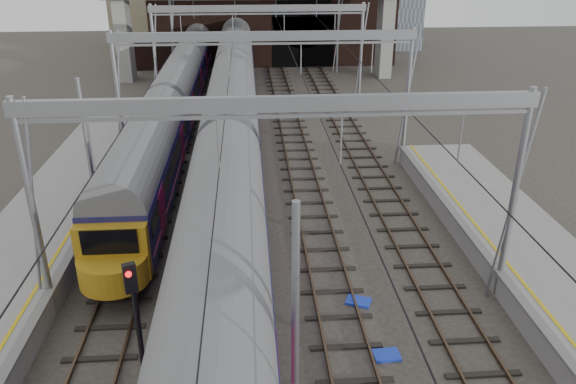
{
  "coord_description": "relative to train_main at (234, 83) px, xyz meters",
  "views": [
    {
      "loc": [
        -1.0,
        -9.24,
        12.25
      ],
      "look_at": [
        0.61,
        12.79,
        2.4
      ],
      "focal_mm": 35.0,
      "sensor_mm": 36.0,
      "label": 1
    }
  ],
  "objects": [
    {
      "name": "overhead_line",
      "position": [
        2.0,
        -11.14,
        3.93
      ],
      "size": [
        16.8,
        80.0,
        8.0
      ],
      "color": "gray",
      "rests_on": "ground"
    },
    {
      "name": "equip_cover_b",
      "position": [
        5.22,
        -27.74,
        -2.59
      ],
      "size": [
        0.88,
        0.65,
        0.1
      ],
      "primitive_type": "cube",
      "rotation": [
        0.0,
        0.0,
        0.06
      ],
      "color": "blue",
      "rests_on": "ground"
    },
    {
      "name": "retaining_wall",
      "position": [
        3.4,
        19.31,
        1.69
      ],
      "size": [
        28.0,
        2.75,
        9.0
      ],
      "color": "black",
      "rests_on": "ground"
    },
    {
      "name": "overbridge",
      "position": [
        2.0,
        13.37,
        4.63
      ],
      "size": [
        28.0,
        3.0,
        9.25
      ],
      "color": "gray",
      "rests_on": "ground"
    },
    {
      "name": "train_second",
      "position": [
        -4.0,
        6.71,
        -0.23
      ],
      "size": [
        2.67,
        61.86,
        4.64
      ],
      "color": "black",
      "rests_on": "ground"
    },
    {
      "name": "train_main",
      "position": [
        0.0,
        0.0,
        0.0
      ],
      "size": [
        3.05,
        70.54,
        5.17
      ],
      "color": "black",
      "rests_on": "ground"
    },
    {
      "name": "tracks",
      "position": [
        2.0,
        -17.63,
        -2.62
      ],
      "size": [
        14.4,
        80.0,
        0.22
      ],
      "color": "#4C3828",
      "rests_on": "ground"
    },
    {
      "name": "equip_cover_c",
      "position": [
        4.87,
        -24.73,
        -2.59
      ],
      "size": [
        1.06,
        0.92,
        0.1
      ],
      "primitive_type": "cube",
      "rotation": [
        0.0,
        0.0,
        -0.39
      ],
      "color": "blue",
      "rests_on": "ground"
    },
    {
      "name": "signal_near_left",
      "position": [
        -2.2,
        -29.09,
        0.34
      ],
      "size": [
        0.38,
        0.46,
        4.7
      ],
      "rotation": [
        0.0,
        0.0,
        0.4
      ],
      "color": "black",
      "rests_on": "ground"
    }
  ]
}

